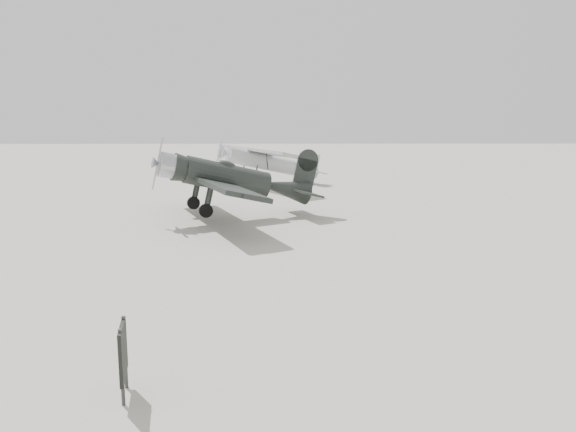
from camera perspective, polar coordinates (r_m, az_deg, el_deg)
name	(u,v)px	position (r m, az deg, el deg)	size (l,w,h in m)	color
ground	(317,275)	(16.66, 2.96, -6.05)	(160.00, 160.00, 0.00)	#9B998A
lowwing_monoplane	(234,180)	(25.44, -5.48, 3.70)	(7.80, 10.45, 3.42)	black
highwing_monoplane	(266,159)	(37.38, -2.22, 5.85)	(7.91, 10.05, 2.96)	#9B9DA0
sign_board	(123,353)	(9.94, -16.43, -13.16)	(0.22, 0.90, 1.30)	#333333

